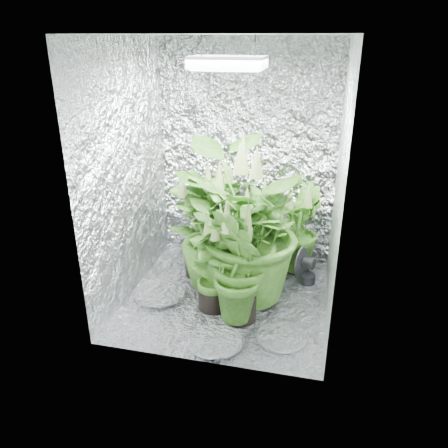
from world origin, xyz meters
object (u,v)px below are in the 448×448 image
at_px(plant_c, 298,230).
at_px(plant_f, 213,265).
at_px(plant_h, 261,242).
at_px(plant_b, 199,227).
at_px(plant_e, 243,228).
at_px(grow_lamp, 228,63).
at_px(plant_g, 240,266).
at_px(plant_d, 215,235).
at_px(plant_a, 223,215).
at_px(circulation_fan, 305,267).

bearing_deg(plant_c, plant_f, -127.15).
bearing_deg(plant_h, plant_b, 170.82).
height_order(plant_c, plant_e, plant_e).
height_order(grow_lamp, plant_b, grow_lamp).
bearing_deg(grow_lamp, plant_f, -114.05).
bearing_deg(plant_g, plant_d, 126.70).
xyz_separation_m(plant_c, plant_g, (-0.36, -0.88, 0.06)).
height_order(plant_a, plant_f, plant_a).
height_order(plant_f, circulation_fan, plant_f).
distance_m(plant_c, plant_d, 0.82).
xyz_separation_m(plant_a, plant_e, (0.31, -0.64, 0.18)).
height_order(plant_g, plant_h, plant_g).
xyz_separation_m(plant_a, plant_g, (0.34, -0.89, -0.01)).
bearing_deg(plant_e, circulation_fan, 40.42).
relative_size(plant_f, circulation_fan, 2.45).
bearing_deg(circulation_fan, grow_lamp, -123.37).
height_order(grow_lamp, circulation_fan, grow_lamp).
relative_size(grow_lamp, plant_c, 0.58).
height_order(plant_e, plant_h, plant_e).
distance_m(plant_g, circulation_fan, 0.86).
distance_m(plant_d, plant_e, 0.33).
xyz_separation_m(grow_lamp, plant_f, (-0.07, -0.16, -1.44)).
height_order(plant_d, circulation_fan, plant_d).
bearing_deg(plant_a, grow_lamp, -74.22).
xyz_separation_m(grow_lamp, plant_a, (-0.18, 0.63, -1.36)).
relative_size(plant_c, plant_f, 1.02).
bearing_deg(plant_g, plant_a, 110.60).
bearing_deg(plant_e, plant_f, -142.60).
bearing_deg(plant_d, circulation_fan, 19.82).
bearing_deg(plant_h, circulation_fan, 23.91).
relative_size(plant_a, plant_f, 1.23).
bearing_deg(circulation_fan, plant_g, -100.72).
xyz_separation_m(plant_b, plant_g, (0.48, -0.59, -0.00)).
height_order(plant_b, circulation_fan, plant_b).
distance_m(grow_lamp, plant_f, 1.45).
bearing_deg(plant_c, plant_d, -143.45).
xyz_separation_m(plant_e, circulation_fan, (0.48, 0.41, -0.50)).
bearing_deg(plant_b, circulation_fan, 4.56).
distance_m(grow_lamp, plant_a, 1.51).
xyz_separation_m(grow_lamp, circulation_fan, (0.61, 0.40, -1.68)).
height_order(plant_a, plant_e, plant_e).
bearing_deg(circulation_fan, plant_d, -136.77).
relative_size(plant_e, circulation_fan, 3.87).
distance_m(plant_b, plant_d, 0.27).
bearing_deg(plant_e, grow_lamp, 175.15).
bearing_deg(grow_lamp, plant_c, 49.93).
bearing_deg(plant_e, plant_d, 151.90).
relative_size(plant_d, circulation_fan, 3.16).
bearing_deg(plant_f, plant_h, 52.06).
bearing_deg(plant_g, grow_lamp, 120.87).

